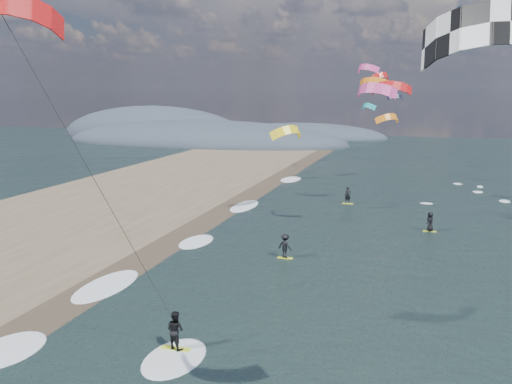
# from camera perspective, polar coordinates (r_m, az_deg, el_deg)

# --- Properties ---
(wet_sand_strip) EXTENTS (3.00, 240.00, 0.00)m
(wet_sand_strip) POSITION_cam_1_polar(r_m,az_deg,el_deg) (33.19, -19.97, -11.54)
(wet_sand_strip) COLOR #382D23
(wet_sand_strip) RESTS_ON ground
(coastal_hills) EXTENTS (80.00, 41.00, 15.00)m
(coastal_hills) POSITION_cam_1_polar(r_m,az_deg,el_deg) (133.31, -6.05, 5.26)
(coastal_hills) COLOR #3D4756
(coastal_hills) RESTS_ON ground
(kitesurfer_near_b) EXTENTS (7.28, 9.06, 15.81)m
(kitesurfer_near_b) POSITION_cam_1_polar(r_m,az_deg,el_deg) (22.66, -18.94, 6.08)
(kitesurfer_near_b) COLOR #DFF12A
(kitesurfer_near_b) RESTS_ON ground
(far_kitesurfers) EXTENTS (11.08, 21.35, 1.78)m
(far_kitesurfers) POSITION_cam_1_polar(r_m,az_deg,el_deg) (46.99, 8.79, -3.43)
(far_kitesurfers) COLOR #DFF12A
(far_kitesurfers) RESTS_ON ground
(bg_kite_field) EXTENTS (11.61, 62.82, 7.78)m
(bg_kite_field) POSITION_cam_1_polar(r_m,az_deg,el_deg) (70.65, 11.49, 9.70)
(bg_kite_field) COLOR #D83F8C
(bg_kite_field) RESTS_ON ground
(shoreline_surf) EXTENTS (2.40, 79.40, 0.11)m
(shoreline_surf) POSITION_cam_1_polar(r_m,az_deg,el_deg) (36.21, -13.88, -9.34)
(shoreline_surf) COLOR white
(shoreline_surf) RESTS_ON ground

